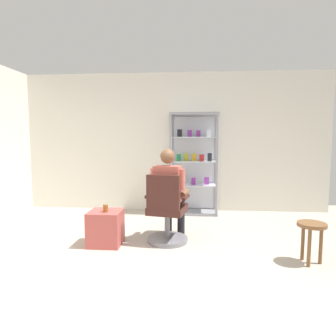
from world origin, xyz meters
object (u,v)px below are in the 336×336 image
office_chair (166,215)px  wooden_stool (312,232)px  display_cabinet_main (194,163)px  storage_crate (106,228)px  seated_shopkeeper (170,190)px  tea_glass (105,208)px

office_chair → wooden_stool: size_ratio=2.01×
display_cabinet_main → storage_crate: bearing=-122.9°
seated_shopkeeper → wooden_stool: seated_shopkeeper is taller
seated_shopkeeper → office_chair: bearing=-101.0°
office_chair → tea_glass: bearing=-167.2°
seated_shopkeeper → wooden_stool: 1.84m
display_cabinet_main → office_chair: bearing=-102.4°
office_chair → seated_shopkeeper: 0.36m
display_cabinet_main → tea_glass: (-1.17, -1.89, -0.45)m
office_chair → seated_shopkeeper: seated_shopkeeper is taller
seated_shopkeeper → storage_crate: seated_shopkeeper is taller
display_cabinet_main → wooden_stool: size_ratio=3.98×
office_chair → seated_shopkeeper: size_ratio=0.74×
storage_crate → seated_shopkeeper: bearing=18.7°
seated_shopkeeper → storage_crate: 1.01m
office_chair → tea_glass: office_chair is taller
office_chair → display_cabinet_main: bearing=77.6°
display_cabinet_main → office_chair: 1.84m
office_chair → storage_crate: bearing=-171.2°
display_cabinet_main → office_chair: display_cabinet_main is taller
display_cabinet_main → seated_shopkeeper: size_ratio=1.47×
storage_crate → wooden_stool: 2.55m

